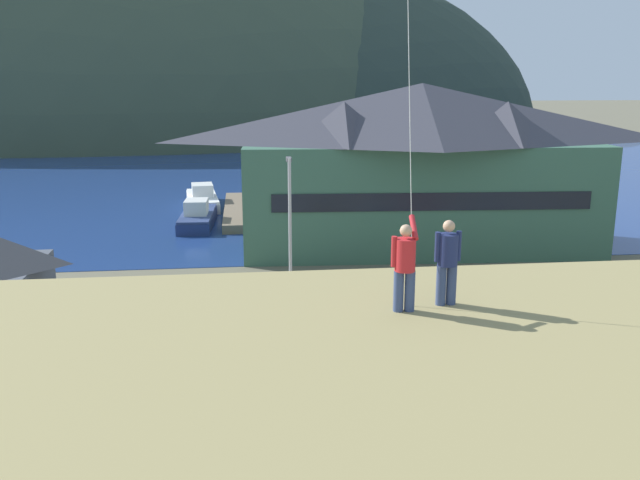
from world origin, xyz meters
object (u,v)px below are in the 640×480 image
Objects in this scene: parked_car_front_row_red at (222,308)px; parking_light_pole at (290,222)px; wharf_dock at (244,211)px; parked_car_mid_row_far at (613,366)px; storage_shed_waterside at (341,214)px; parked_car_mid_row_near at (460,314)px; person_kite_flyer at (405,264)px; moored_boat_inner_slip at (202,199)px; person_companion at (447,260)px; parked_car_back_row_right at (359,314)px; moored_boat_wharfside at (198,217)px; parked_car_back_row_left at (327,365)px; moored_boat_outer_mooring at (288,212)px; harbor_lodge at (420,163)px.

parking_light_pole reaches higher than parked_car_front_row_red.
wharf_dock is 36.90m from parked_car_mid_row_far.
storage_shed_waterside reaches higher than parked_car_mid_row_near.
moored_boat_inner_slip is at bearing 98.13° from person_kite_flyer.
parked_car_mid_row_far is 14.41m from person_companion.
parked_car_back_row_right is at bearing 83.16° from person_kite_flyer.
moored_boat_inner_slip is 4.72× the size of person_companion.
person_kite_flyer is (-3.53, -32.47, 5.66)m from storage_shed_waterside.
parked_car_mid_row_near is at bearing -61.88° from moored_boat_wharfside.
moored_boat_wharfside is 30.02m from parked_car_back_row_left.
wharf_dock is 1.88× the size of moored_boat_wharfside.
storage_shed_waterside is 33.15m from person_kite_flyer.
wharf_dock is 44.05m from person_companion.
parking_light_pole is at bearing 145.09° from parked_car_mid_row_near.
parked_car_front_row_red is at bearing -83.63° from moored_boat_wharfside.
parking_light_pole is 4.26× the size of person_companion.
storage_shed_waterside reaches higher than parked_car_mid_row_far.
person_companion reaches higher than moored_boat_wharfside.
moored_boat_wharfside is 1.78× the size of parked_car_mid_row_far.
parked_car_front_row_red is at bearing 107.08° from person_companion.
moored_boat_inner_slip is 1.93× the size of parked_car_front_row_red.
person_companion is (7.66, -39.32, 7.06)m from moored_boat_wharfside.
moored_boat_outer_mooring is 30.53m from parked_car_back_row_left.
parked_car_back_row_right is (1.44, -25.21, 0.34)m from moored_boat_outer_mooring.
parking_light_pole is at bearing 121.08° from parked_car_back_row_right.
harbor_lodge is 22.48m from parked_car_mid_row_far.
storage_shed_waterside is at bearing -69.65° from moored_boat_outer_mooring.
parking_light_pole is at bearing -73.20° from moored_boat_wharfside.
person_companion reaches higher than moored_boat_inner_slip.
moored_boat_inner_slip is at bearing 137.26° from moored_boat_outer_mooring.
harbor_lodge is 13.71m from moored_boat_outer_mooring.
moored_boat_inner_slip is 30.59m from parked_car_front_row_red.
parked_car_back_row_right is at bearing -12.92° from parked_car_front_row_red.
wharf_dock is at bearing 47.54° from moored_boat_wharfside.
parked_car_mid_row_near is 2.31× the size of person_kite_flyer.
harbor_lodge is at bearing -47.02° from moored_boat_inner_slip.
moored_boat_outer_mooring and moored_boat_inner_slip have the same top height.
parked_car_back_row_left is at bearing -111.35° from parked_car_back_row_right.
moored_boat_inner_slip is 1.11× the size of parking_light_pole.
person_companion is at bearing -80.71° from moored_boat_inner_slip.
storage_shed_waterside is 1.45× the size of parked_car_mid_row_near.
parked_car_mid_row_far is at bearing 43.74° from person_companion.
person_companion is at bearing -110.10° from parked_car_mid_row_near.
harbor_lodge is at bearing 94.13° from parked_car_mid_row_far.
storage_shed_waterside is 0.81× the size of moored_boat_wharfside.
moored_boat_inner_slip is at bearing 112.09° from parked_car_mid_row_near.
harbor_lodge is at bearing -50.32° from moored_boat_outer_mooring.
harbor_lodge is at bearing -29.29° from moored_boat_wharfside.
harbor_lodge is at bearing 66.52° from parked_car_back_row_right.
moored_boat_wharfside is at bearing -170.28° from moored_boat_outer_mooring.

